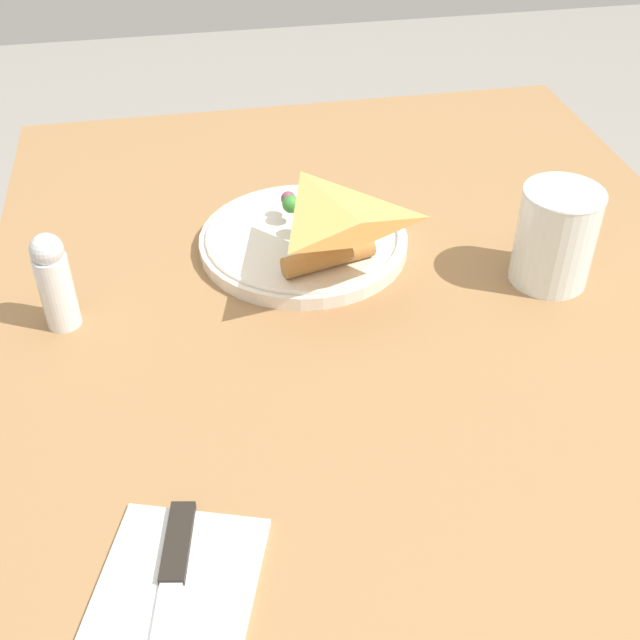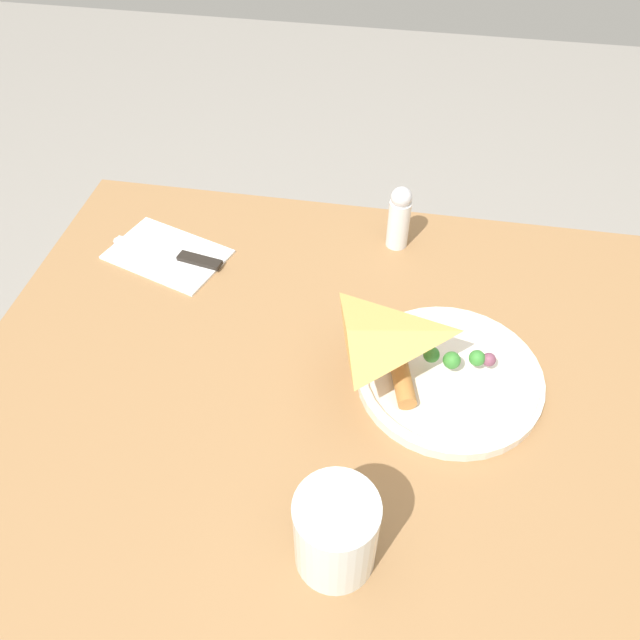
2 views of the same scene
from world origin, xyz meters
The scene contains 6 objects.
dining_table centered at (0.00, 0.00, 0.62)m, with size 1.04×0.83×0.73m.
plate_pizza centered at (-0.12, -0.06, 0.74)m, with size 0.24×0.24×0.05m.
milk_glass centered at (-0.01, 0.20, 0.78)m, with size 0.09×0.09×0.11m.
napkin_folded centered at (0.33, -0.24, 0.73)m, with size 0.21×0.17×0.00m.
butter_knife centered at (0.32, -0.23, 0.73)m, with size 0.19×0.05×0.01m.
salt_shaker centered at (-0.03, -0.33, 0.78)m, with size 0.03×0.03×0.11m.
Camera 1 is at (0.66, -0.19, 1.25)m, focal length 45.00 mm.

